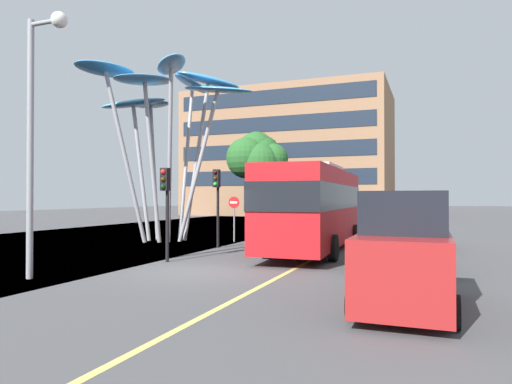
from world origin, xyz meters
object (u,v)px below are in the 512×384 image
(red_bus, at_px, (315,204))
(traffic_light_kerb_far, at_px, (217,191))
(no_entry_sign, at_px, (234,212))
(car_parked_mid, at_px, (404,237))
(traffic_light_island_mid, at_px, (260,192))
(traffic_light_opposite, at_px, (284,193))
(traffic_light_kerb_near, at_px, (166,194))
(car_parked_far, at_px, (417,226))
(street_lamp, at_px, (38,111))
(leaf_sculpture, at_px, (169,98))
(car_parked_near, at_px, (405,254))

(red_bus, distance_m, traffic_light_kerb_far, 4.45)
(no_entry_sign, bearing_deg, car_parked_mid, -34.26)
(red_bus, relative_size, traffic_light_kerb_far, 3.05)
(traffic_light_kerb_far, height_order, traffic_light_island_mid, traffic_light_island_mid)
(traffic_light_opposite, relative_size, car_parked_mid, 0.84)
(red_bus, xyz_separation_m, traffic_light_kerb_near, (-4.09, -5.14, 0.41))
(traffic_light_island_mid, bearing_deg, no_entry_sign, -108.75)
(traffic_light_kerb_far, bearing_deg, no_entry_sign, 98.35)
(traffic_light_kerb_near, height_order, car_parked_far, traffic_light_kerb_near)
(car_parked_mid, relative_size, car_parked_far, 1.08)
(car_parked_far, bearing_deg, traffic_light_kerb_far, -158.95)
(traffic_light_island_mid, xyz_separation_m, street_lamp, (-1.45, -13.65, 2.10))
(traffic_light_kerb_near, height_order, traffic_light_island_mid, traffic_light_island_mid)
(car_parked_far, height_order, street_lamp, street_lamp)
(traffic_light_island_mid, distance_m, traffic_light_opposite, 5.70)
(leaf_sculpture, bearing_deg, traffic_light_opposite, 67.67)
(car_parked_mid, bearing_deg, street_lamp, -148.05)
(car_parked_near, bearing_deg, street_lamp, -178.65)
(traffic_light_kerb_far, bearing_deg, leaf_sculpture, 152.70)
(traffic_light_kerb_far, height_order, no_entry_sign, traffic_light_kerb_far)
(leaf_sculpture, xyz_separation_m, car_parked_mid, (11.89, -4.93, -6.45))
(car_parked_near, xyz_separation_m, no_entry_sign, (-8.89, 11.43, 0.44))
(car_parked_far, bearing_deg, no_entry_sign, -177.46)
(traffic_light_kerb_far, xyz_separation_m, car_parked_near, (8.48, -8.60, -1.45))
(traffic_light_kerb_far, bearing_deg, traffic_light_opposite, 91.17)
(car_parked_mid, xyz_separation_m, no_entry_sign, (-8.57, 5.83, 0.56))
(car_parked_mid, bearing_deg, traffic_light_kerb_far, 159.77)
(car_parked_mid, height_order, no_entry_sign, no_entry_sign)
(leaf_sculpture, xyz_separation_m, car_parked_far, (12.10, 1.29, -6.47))
(red_bus, height_order, street_lamp, street_lamp)
(traffic_light_kerb_far, xyz_separation_m, traffic_light_island_mid, (0.26, 4.83, 0.01))
(traffic_light_opposite, bearing_deg, street_lamp, -92.88)
(traffic_light_island_mid, bearing_deg, traffic_light_kerb_near, -89.79)
(red_bus, height_order, car_parked_far, red_bus)
(red_bus, bearing_deg, car_parked_near, -65.73)
(car_parked_mid, bearing_deg, traffic_light_kerb_near, -168.00)
(car_parked_far, bearing_deg, red_bus, -145.31)
(red_bus, height_order, car_parked_mid, red_bus)
(traffic_light_opposite, distance_m, street_lamp, 19.47)
(leaf_sculpture, bearing_deg, car_parked_mid, -22.54)
(leaf_sculpture, distance_m, traffic_light_kerb_far, 6.45)
(no_entry_sign, bearing_deg, traffic_light_kerb_near, -84.57)
(red_bus, height_order, leaf_sculpture, leaf_sculpture)
(traffic_light_kerb_near, distance_m, no_entry_sign, 7.59)
(leaf_sculpture, relative_size, traffic_light_island_mid, 2.81)
(traffic_light_opposite, bearing_deg, red_bus, -65.36)
(traffic_light_island_mid, xyz_separation_m, car_parked_near, (8.22, -13.43, -1.46))
(traffic_light_opposite, bearing_deg, traffic_light_island_mid, -85.20)
(red_bus, relative_size, traffic_light_opposite, 3.02)
(car_parked_near, bearing_deg, car_parked_far, 90.55)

